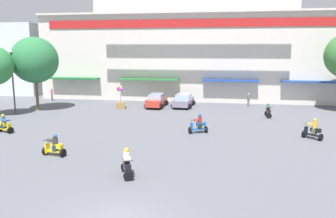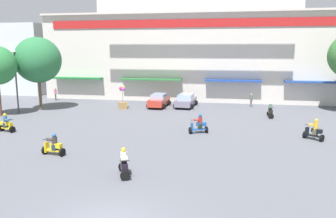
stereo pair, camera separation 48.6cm
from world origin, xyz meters
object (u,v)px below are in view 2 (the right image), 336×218
Objects in this scene: scooter_rider_1 at (124,164)px; pedestrian_1 at (251,99)px; scooter_rider_7 at (54,146)px; scooter_rider_2 at (6,124)px; plaza_tree_2 at (38,60)px; balloon_vendor_cart at (123,100)px; scooter_rider_4 at (314,131)px; scooter_rider_6 at (270,111)px; parked_car_0 at (159,100)px; streetlamp_near at (16,77)px; pedestrian_0 at (55,93)px; scooter_rider_5 at (199,125)px; parked_car_1 at (186,100)px.

pedestrian_1 reaches higher than scooter_rider_1.
scooter_rider_2 is at bearing 144.60° from scooter_rider_7.
scooter_rider_2 reaches higher than scooter_rider_1.
plaza_tree_2 is 3.05× the size of balloon_vendor_cart.
scooter_rider_6 is (-2.18, 7.82, -0.04)m from scooter_rider_4.
parked_car_0 is 15.25m from streetlamp_near.
plaza_tree_2 is 27.76m from scooter_rider_4.
pedestrian_0 is 1.04× the size of pedestrian_1.
scooter_rider_4 reaches higher than pedestrian_1.
scooter_rider_6 is (9.28, 17.00, 0.01)m from scooter_rider_1.
pedestrian_1 is at bearing 70.04° from scooter_rider_5.
plaza_tree_2 is at bearing 131.47° from scooter_rider_1.
plaza_tree_2 is 1.79× the size of parked_car_0.
scooter_rider_5 is 13.24m from balloon_vendor_cart.
streetlamp_near is (-16.66, -6.68, 3.02)m from parked_car_1.
scooter_rider_7 is at bearing -56.50° from plaza_tree_2.
pedestrian_1 reaches higher than scooter_rider_5.
parked_car_0 is 10.54m from pedestrian_1.
scooter_rider_2 is at bearing -125.04° from parked_car_0.
plaza_tree_2 is at bearing 163.88° from scooter_rider_4.
scooter_rider_4 reaches higher than scooter_rider_5.
plaza_tree_2 reaches higher than pedestrian_0.
balloon_vendor_cart reaches higher than pedestrian_0.
streetlamp_near is (-16.19, 14.78, 3.16)m from scooter_rider_1.
scooter_rider_1 is 24.10m from pedestrian_1.
scooter_rider_5 is 1.00× the size of pedestrian_1.
streetlamp_near reaches higher than scooter_rider_4.
parked_car_0 is at bearing 81.35° from scooter_rider_7.
scooter_rider_6 is 0.92× the size of pedestrian_0.
parked_car_1 is at bearing -6.44° from pedestrian_0.
parked_car_0 is at bearing 116.30° from scooter_rider_5.
streetlamp_near is (-25.47, -2.22, 3.15)m from scooter_rider_6.
scooter_rider_2 is 9.11m from streetlamp_near.
scooter_rider_7 is 0.24× the size of streetlamp_near.
plaza_tree_2 is at bearing -165.09° from pedestrian_1.
plaza_tree_2 reaches higher than parked_car_1.
scooter_rider_5 is at bearing -130.22° from scooter_rider_6.
streetlamp_near is (-19.22, 5.17, 3.13)m from scooter_rider_5.
plaza_tree_2 is 23.86m from pedestrian_1.
scooter_rider_2 is at bearing -73.96° from pedestrian_0.
scooter_rider_5 is at bearing -21.85° from plaza_tree_2.
pedestrian_1 is (7.82, 22.80, 0.27)m from scooter_rider_1.
scooter_rider_1 is 20.04m from balloon_vendor_cart.
plaza_tree_2 is at bearing -161.37° from parked_car_0.
pedestrian_1 is (-1.46, 5.80, 0.26)m from scooter_rider_6.
plaza_tree_2 reaches higher than scooter_rider_4.
scooter_rider_4 reaches higher than scooter_rider_7.
scooter_rider_1 is at bearing -107.50° from scooter_rider_5.
balloon_vendor_cart is (-0.91, 16.56, 0.43)m from scooter_rider_7.
scooter_rider_7 is at bearing -135.21° from scooter_rider_6.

